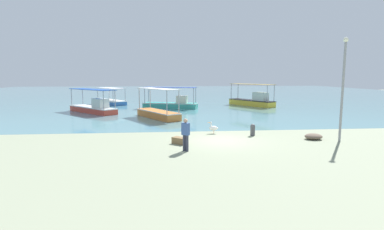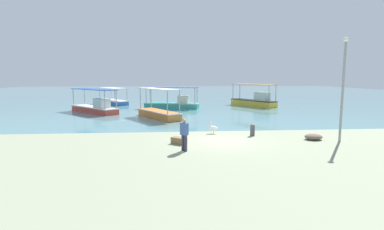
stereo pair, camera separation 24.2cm
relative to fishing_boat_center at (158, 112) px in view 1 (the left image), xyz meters
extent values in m
plane|color=gray|center=(3.99, -9.98, -0.53)|extent=(120.00, 120.00, 0.00)
cube|color=#598C95|center=(3.99, 38.02, -0.52)|extent=(110.00, 90.00, 0.00)
cube|color=orange|center=(0.00, 0.00, -0.19)|extent=(4.11, 5.79, 0.66)
cube|color=silver|center=(0.00, 0.00, 0.10)|extent=(4.17, 5.84, 0.08)
cylinder|color=#99999E|center=(1.83, -2.04, 1.13)|extent=(0.08, 0.08, 1.98)
cylinder|color=#99999E|center=(0.81, -2.62, 1.13)|extent=(0.08, 0.08, 1.98)
cylinder|color=#99999E|center=(-0.81, 2.62, 1.13)|extent=(0.08, 0.08, 1.98)
cylinder|color=#99999E|center=(-1.83, 2.04, 1.13)|extent=(0.08, 0.08, 1.98)
cube|color=silver|center=(0.00, 0.00, 2.15)|extent=(4.10, 5.66, 0.05)
cube|color=yellow|center=(11.80, 10.35, -0.16)|extent=(4.74, 6.51, 0.73)
cube|color=black|center=(11.80, 10.35, 0.17)|extent=(4.80, 6.57, 0.08)
cylinder|color=#99999E|center=(9.66, 12.66, 1.21)|extent=(0.08, 0.08, 2.00)
cylinder|color=#99999E|center=(10.77, 13.33, 1.21)|extent=(0.08, 0.08, 2.00)
cylinder|color=#99999E|center=(12.82, 7.37, 1.21)|extent=(0.08, 0.08, 2.00)
cylinder|color=#99999E|center=(13.94, 8.03, 1.21)|extent=(0.08, 0.08, 2.00)
cube|color=olive|center=(11.80, 10.35, 2.23)|extent=(4.73, 6.39, 0.05)
cube|color=silver|center=(12.57, 9.06, 0.73)|extent=(1.85, 2.09, 1.05)
cube|color=teal|center=(1.30, 8.09, -0.19)|extent=(6.57, 3.36, 0.65)
cube|color=silver|center=(1.30, 8.09, 0.09)|extent=(6.62, 3.41, 0.08)
cylinder|color=#99999E|center=(-1.71, 8.28, 1.03)|extent=(0.08, 0.08, 1.80)
cylinder|color=#99999E|center=(-1.32, 9.59, 1.03)|extent=(0.08, 0.08, 1.80)
cylinder|color=#99999E|center=(3.92, 6.60, 1.03)|extent=(0.08, 0.08, 1.80)
cylinder|color=#99999E|center=(4.31, 7.91, 1.03)|extent=(0.08, 0.08, 1.80)
cube|color=#2C4497|center=(1.30, 8.09, 1.96)|extent=(6.41, 3.40, 0.05)
cube|color=beige|center=(2.67, 7.68, 0.57)|extent=(1.47, 1.42, 0.87)
cube|color=#CC4333|center=(-6.93, 4.76, -0.22)|extent=(5.86, 6.20, 0.60)
cube|color=silver|center=(-6.93, 4.76, 0.04)|extent=(5.92, 6.26, 0.08)
cylinder|color=#99999E|center=(-9.60, 6.72, 0.98)|extent=(0.08, 0.08, 1.80)
cylinder|color=#99999E|center=(-8.64, 7.60, 0.98)|extent=(0.08, 0.08, 1.80)
cylinder|color=#99999E|center=(-5.21, 1.93, 0.98)|extent=(0.08, 0.08, 1.80)
cylinder|color=#99999E|center=(-4.25, 2.81, 0.98)|extent=(0.08, 0.08, 1.80)
cube|color=#1C4392|center=(-6.93, 4.76, 1.90)|extent=(5.80, 6.12, 0.05)
cube|color=silver|center=(-5.86, 3.60, 0.55)|extent=(1.88, 1.92, 0.95)
cube|color=#356CB7|center=(-6.58, 13.93, -0.25)|extent=(4.64, 5.52, 0.55)
cube|color=silver|center=(-6.58, 13.93, -0.01)|extent=(4.69, 5.57, 0.08)
cylinder|color=#99999E|center=(-8.66, 15.46, 0.83)|extent=(0.08, 0.08, 1.61)
cylinder|color=#99999E|center=(-7.27, 16.42, 0.83)|extent=(0.08, 0.08, 1.61)
cylinder|color=#99999E|center=(-5.89, 11.45, 0.83)|extent=(0.08, 0.08, 1.61)
cylinder|color=#99999E|center=(-4.50, 12.41, 0.83)|extent=(0.08, 0.08, 1.61)
cube|color=silver|center=(-6.58, 13.93, 1.66)|extent=(4.61, 5.41, 0.05)
cylinder|color=#E0997A|center=(3.86, -7.87, -0.42)|extent=(0.03, 0.03, 0.22)
cylinder|color=#E0997A|center=(3.88, -7.77, -0.42)|extent=(0.03, 0.03, 0.22)
ellipsoid|color=white|center=(3.84, -7.82, -0.17)|extent=(0.61, 0.39, 0.32)
ellipsoid|color=white|center=(4.09, -7.87, -0.15)|extent=(0.18, 0.15, 0.10)
cylinder|color=white|center=(3.69, -7.78, 0.06)|extent=(0.07, 0.07, 0.26)
sphere|color=white|center=(3.69, -7.78, 0.22)|extent=(0.11, 0.11, 0.11)
cone|color=#E5933F|center=(3.53, -7.75, 0.21)|extent=(0.31, 0.12, 0.06)
cylinder|color=gray|center=(10.88, -10.87, 2.35)|extent=(0.14, 0.14, 5.76)
sphere|color=#EAEACC|center=(10.88, -10.87, 5.34)|extent=(0.28, 0.28, 0.28)
cylinder|color=#47474C|center=(6.25, -8.76, -0.24)|extent=(0.30, 0.30, 0.58)
sphere|color=#4C4C51|center=(6.25, -8.76, 0.09)|extent=(0.31, 0.31, 0.31)
cylinder|color=#323546|center=(1.72, -12.42, -0.10)|extent=(0.16, 0.16, 0.85)
cylinder|color=#323546|center=(1.59, -12.30, -0.10)|extent=(0.16, 0.16, 0.85)
cube|color=#3E5D9D|center=(1.66, -12.36, 0.63)|extent=(0.44, 0.44, 0.62)
sphere|color=tan|center=(1.66, -12.36, 1.05)|extent=(0.22, 0.22, 0.22)
ellipsoid|color=#725F4E|center=(9.61, -10.21, -0.35)|extent=(1.06, 0.90, 0.35)
cube|color=olive|center=(1.45, -10.68, -0.34)|extent=(0.95, 0.92, 0.37)
camera|label=1|loc=(0.60, -27.31, 3.32)|focal=28.00mm
camera|label=2|loc=(0.84, -27.33, 3.32)|focal=28.00mm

